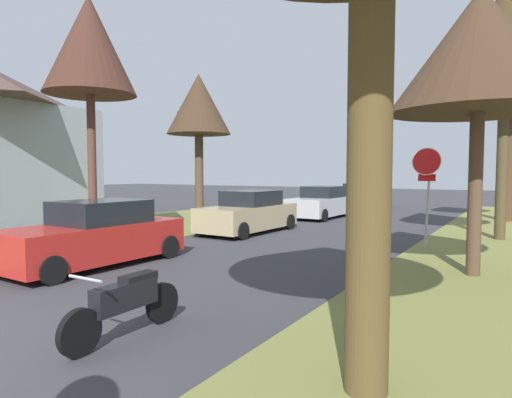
% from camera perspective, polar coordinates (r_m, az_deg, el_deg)
% --- Properties ---
extents(stop_sign_far, '(0.81, 0.62, 2.93)m').
position_cam_1_polar(stop_sign_far, '(13.56, 21.31, 2.81)').
color(stop_sign_far, '#9EA0A5').
rests_on(stop_sign_far, grass_verge_right).
extents(street_tree_right_mid_a, '(3.70, 3.70, 6.06)m').
position_cam_1_polar(street_tree_right_mid_a, '(10.75, 27.04, 16.72)').
color(street_tree_right_mid_a, brown).
rests_on(street_tree_right_mid_a, grass_verge_right).
extents(street_tree_right_mid_b, '(3.86, 3.86, 8.37)m').
position_cam_1_polar(street_tree_right_mid_b, '(17.07, 29.75, 17.83)').
color(street_tree_right_mid_b, '#4A3E25').
rests_on(street_tree_right_mid_b, grass_verge_right).
extents(street_tree_right_far, '(3.23, 3.23, 7.51)m').
position_cam_1_polar(street_tree_right_far, '(23.24, 30.21, 12.60)').
color(street_tree_right_far, '#4E3523').
rests_on(street_tree_right_far, grass_verge_right).
extents(street_tree_left_mid_a, '(3.06, 3.06, 8.15)m').
position_cam_1_polar(street_tree_left_mid_a, '(16.56, -20.84, 18.06)').
color(street_tree_left_mid_a, brown).
rests_on(street_tree_left_mid_a, grass_verge_left).
extents(street_tree_left_mid_b, '(2.93, 2.93, 6.70)m').
position_cam_1_polar(street_tree_left_mid_b, '(20.63, -7.46, 11.90)').
color(street_tree_left_mid_b, '#503C2B').
rests_on(street_tree_left_mid_b, grass_verge_left).
extents(parked_sedan_red, '(2.03, 4.44, 1.57)m').
position_cam_1_polar(parked_sedan_red, '(11.40, -20.14, -4.49)').
color(parked_sedan_red, red).
rests_on(parked_sedan_red, ground).
extents(parked_sedan_tan, '(2.03, 4.44, 1.57)m').
position_cam_1_polar(parked_sedan_tan, '(16.55, -0.95, -1.86)').
color(parked_sedan_tan, tan).
rests_on(parked_sedan_tan, ground).
extents(parked_sedan_silver, '(2.03, 4.44, 1.57)m').
position_cam_1_polar(parked_sedan_silver, '(22.12, 8.53, -0.55)').
color(parked_sedan_silver, '#BCBCC1').
rests_on(parked_sedan_silver, ground).
extents(parked_sedan_black, '(2.03, 4.44, 1.57)m').
position_cam_1_polar(parked_sedan_black, '(28.17, 13.32, 0.26)').
color(parked_sedan_black, black).
rests_on(parked_sedan_black, ground).
extents(parked_motorcycle, '(0.60, 2.05, 0.97)m').
position_cam_1_polar(parked_motorcycle, '(6.41, -16.53, -12.78)').
color(parked_motorcycle, black).
rests_on(parked_motorcycle, ground).
extents(curbside_mailbox, '(0.22, 0.44, 1.27)m').
position_cam_1_polar(curbside_mailbox, '(7.74, 14.37, -5.59)').
color(curbside_mailbox, brown).
rests_on(curbside_mailbox, grass_verge_right).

